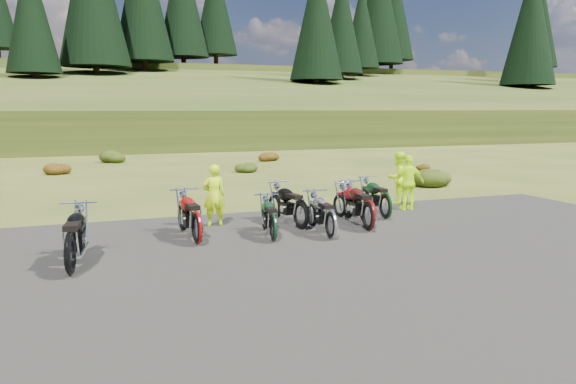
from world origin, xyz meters
name	(u,v)px	position (x,y,z in m)	size (l,w,h in m)	color
ground	(312,241)	(0.00, 0.00, 0.00)	(300.00, 300.00, 0.00)	#424B19
gravel_pad	(349,262)	(0.00, -2.00, 0.00)	(20.00, 12.00, 0.04)	black
hill_slope	(131,138)	(0.00, 50.00, 0.00)	(300.00, 46.00, 3.00)	#2B3F15
hill_plateau	(106,124)	(0.00, 110.00, 0.00)	(300.00, 90.00, 9.17)	#2B3F15
conifer_21	(31,11)	(-9.00, 50.00, 12.56)	(5.28, 5.28, 14.00)	black
conifer_25	(215,4)	(15.00, 74.00, 18.66)	(6.60, 6.60, 17.00)	black
conifer_26	(317,18)	(21.00, 49.00, 13.37)	(6.16, 6.16, 16.00)	black
conifer_27	(341,22)	(27.00, 55.00, 14.06)	(5.72, 5.72, 15.00)	black
conifer_28	(362,25)	(33.00, 61.00, 14.76)	(5.28, 5.28, 14.00)	black
conifer_29	(379,4)	(39.00, 67.00, 18.97)	(7.92, 7.92, 20.00)	black
conifer_30	(393,8)	(45.00, 73.00, 19.66)	(7.48, 7.48, 19.00)	black
conifer_31	(531,23)	(51.00, 48.00, 14.18)	(7.04, 7.04, 18.00)	black
conifer_32	(533,26)	(57.00, 54.00, 14.87)	(6.60, 6.60, 17.00)	black
conifer_33	(534,29)	(63.00, 60.00, 15.56)	(6.16, 6.16, 16.00)	black
conifer_34	(536,31)	(69.00, 66.00, 16.26)	(5.72, 5.72, 15.00)	black
conifer_35	(537,33)	(75.00, 72.00, 16.95)	(5.28, 5.28, 14.00)	black
conifer_36	(539,21)	(81.00, 78.00, 20.16)	(7.92, 7.92, 20.00)	black
shrub_2	(57,167)	(-6.20, 16.60, 0.38)	(1.30, 1.30, 0.77)	#5D280B
shrub_3	(114,155)	(-3.30, 21.90, 0.46)	(1.56, 1.56, 0.92)	#24350D
shrub_4	(211,184)	(-0.40, 9.20, 0.23)	(0.77, 0.77, 0.45)	#5D280B
shrub_5	(245,166)	(2.50, 14.50, 0.31)	(1.03, 1.03, 0.61)	#24350D
shrub_6	(268,155)	(5.40, 19.80, 0.38)	(1.30, 1.30, 0.77)	#5D280B
shrub_7	(433,175)	(8.30, 7.10, 0.46)	(1.56, 1.56, 0.92)	#24350D
shrub_8	(420,166)	(11.20, 12.40, 0.23)	(0.77, 0.77, 0.45)	#5D280B
motorcycle_0	(71,277)	(-5.37, -1.11, 0.00)	(2.32, 0.77, 1.22)	black
motorcycle_1	(197,245)	(-2.67, 0.48, 0.00)	(2.21, 0.74, 1.16)	maroon
motorcycle_2	(273,242)	(-0.92, 0.15, 0.00)	(1.90, 0.63, 0.99)	#0E3317
motorcycle_3	(331,240)	(0.44, -0.11, 0.00)	(2.02, 0.67, 1.06)	#B6B6BB
motorcycle_4	(368,232)	(1.73, 0.40, 0.00)	(2.24, 0.75, 1.17)	#440E0B
motorcycle_5	(301,230)	(0.18, 1.17, 0.00)	(2.19, 0.73, 1.15)	black
motorcycle_6	(368,228)	(1.95, 0.84, 0.00)	(2.08, 0.69, 1.09)	maroon
motorcycle_7	(385,220)	(2.93, 1.62, 0.00)	(2.11, 0.70, 1.11)	black
person_middle	(214,196)	(-1.84, 2.33, 0.82)	(0.60, 0.39, 1.65)	#CCFF0D
person_right_a	(398,179)	(4.61, 3.74, 0.86)	(0.83, 0.65, 1.71)	#CCFF0D
person_right_b	(409,183)	(4.32, 2.66, 0.84)	(0.99, 0.41, 1.69)	#CCFF0D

